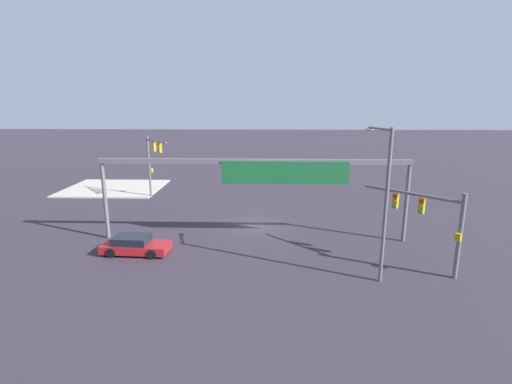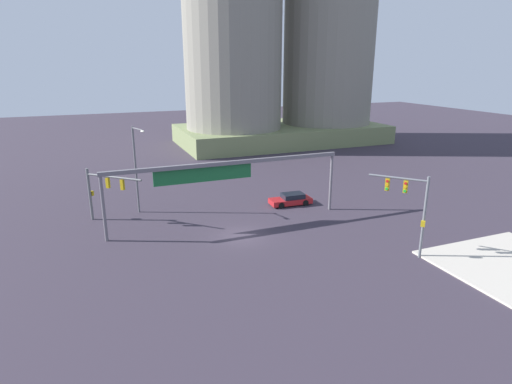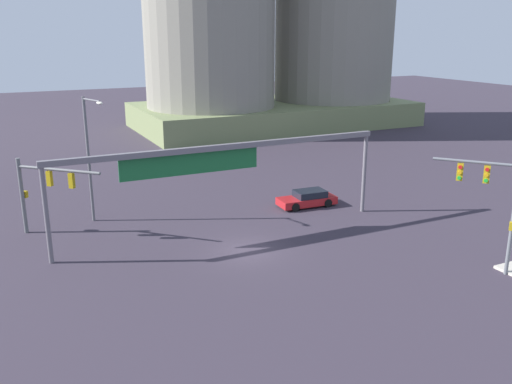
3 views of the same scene
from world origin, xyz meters
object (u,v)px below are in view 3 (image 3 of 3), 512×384
at_px(traffic_signal_near_corner, 495,195).
at_px(streetlamp_curved_arm, 90,152).
at_px(sedan_car_approaching, 308,199).
at_px(traffic_signal_opposite_side, 41,185).

distance_m(traffic_signal_near_corner, streetlamp_curved_arm, 25.28).
relative_size(traffic_signal_near_corner, streetlamp_curved_arm, 0.75).
height_order(traffic_signal_near_corner, sedan_car_approaching, traffic_signal_near_corner).
height_order(traffic_signal_opposite_side, sedan_car_approaching, traffic_signal_opposite_side).
bearing_deg(traffic_signal_near_corner, traffic_signal_opposite_side, 12.09).
bearing_deg(traffic_signal_near_corner, streetlamp_curved_arm, 4.97).
relative_size(traffic_signal_near_corner, sedan_car_approaching, 1.43).
xyz_separation_m(traffic_signal_near_corner, sedan_car_approaching, (-2.80, 14.45, -3.79)).
relative_size(traffic_signal_near_corner, traffic_signal_opposite_side, 1.28).
relative_size(streetlamp_curved_arm, sedan_car_approaching, 1.92).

